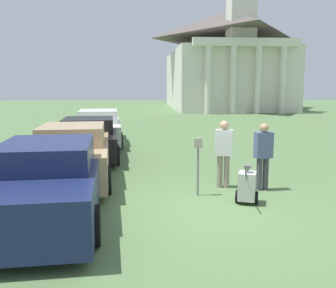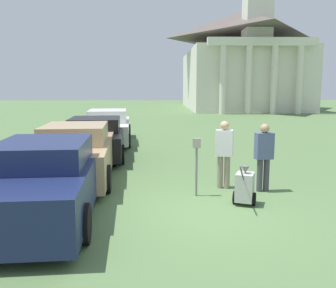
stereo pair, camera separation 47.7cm
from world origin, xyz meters
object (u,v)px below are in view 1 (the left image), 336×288
(parked_car_tan, at_px, (74,154))
(parked_car_white, at_px, (99,128))
(parked_car_navy, at_px, (50,180))
(church, at_px, (224,57))
(parked_car_black, at_px, (89,139))
(parking_meter, at_px, (198,156))
(equipment_cart, at_px, (247,186))
(person_supervisor, at_px, (263,153))
(person_worker, at_px, (224,150))

(parked_car_tan, bearing_deg, parked_car_white, 86.02)
(parked_car_navy, relative_size, church, 0.21)
(parked_car_black, bearing_deg, parking_meter, -61.91)
(equipment_cart, xyz_separation_m, church, (7.43, 34.69, 5.32))
(parked_car_navy, xyz_separation_m, parked_car_tan, (-0.00, 2.81, 0.01))
(parked_car_tan, height_order, parking_meter, parked_car_tan)
(parked_car_white, bearing_deg, equipment_cart, -69.71)
(parked_car_white, distance_m, church, 28.61)
(parking_meter, bearing_deg, parked_car_black, 122.07)
(parked_car_black, xyz_separation_m, person_supervisor, (4.73, -4.58, 0.26))
(parked_car_white, bearing_deg, person_worker, -67.44)
(person_worker, bearing_deg, person_supervisor, 176.70)
(person_supervisor, xyz_separation_m, equipment_cart, (-0.68, -1.01, -0.54))
(parked_car_navy, xyz_separation_m, parking_meter, (3.08, 1.09, 0.24))
(parked_car_navy, relative_size, person_worker, 3.15)
(parking_meter, bearing_deg, equipment_cart, -35.01)
(church, bearing_deg, equipment_cart, -102.09)
(person_worker, distance_m, church, 34.58)
(parked_car_tan, distance_m, parked_car_black, 3.20)
(parked_car_black, bearing_deg, parked_car_tan, -93.98)
(parked_car_navy, bearing_deg, parked_car_black, 86.02)
(church, bearing_deg, parked_car_black, -111.52)
(parked_car_tan, bearing_deg, church, 66.46)
(parked_car_tan, xyz_separation_m, equipment_cart, (4.05, -2.39, -0.32))
(parked_car_tan, bearing_deg, parked_car_black, 86.02)
(parked_car_navy, height_order, parked_car_tan, parked_car_tan)
(parked_car_white, distance_m, equipment_cart, 9.85)
(equipment_cart, bearing_deg, parked_car_black, 146.91)
(church, bearing_deg, parked_car_tan, -109.56)
(equipment_cart, bearing_deg, person_worker, 120.56)
(parked_car_white, xyz_separation_m, church, (11.48, 25.72, 5.02))
(person_worker, xyz_separation_m, person_supervisor, (0.90, -0.30, -0.03))
(person_supervisor, height_order, church, church)
(parked_car_tan, bearing_deg, parked_car_navy, -93.98)
(parked_car_white, distance_m, parking_meter, 8.86)
(parked_car_navy, distance_m, church, 37.27)
(parked_car_tan, height_order, church, church)
(parked_car_black, relative_size, church, 0.19)
(person_supervisor, relative_size, church, 0.06)
(parking_meter, height_order, equipment_cart, parking_meter)
(parked_car_navy, xyz_separation_m, person_worker, (3.83, 1.73, 0.25))
(person_supervisor, bearing_deg, parking_meter, 2.80)
(parked_car_tan, height_order, equipment_cart, parked_car_tan)
(parking_meter, bearing_deg, parked_car_tan, 150.88)
(parked_car_black, xyz_separation_m, equipment_cart, (4.05, -5.59, -0.28))
(parked_car_navy, distance_m, person_worker, 4.20)
(parked_car_navy, xyz_separation_m, parked_car_white, (0.00, 9.39, -0.02))
(person_worker, bearing_deg, parked_car_white, -48.32)
(parked_car_black, distance_m, equipment_cart, 6.91)
(parked_car_navy, distance_m, parking_meter, 3.28)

